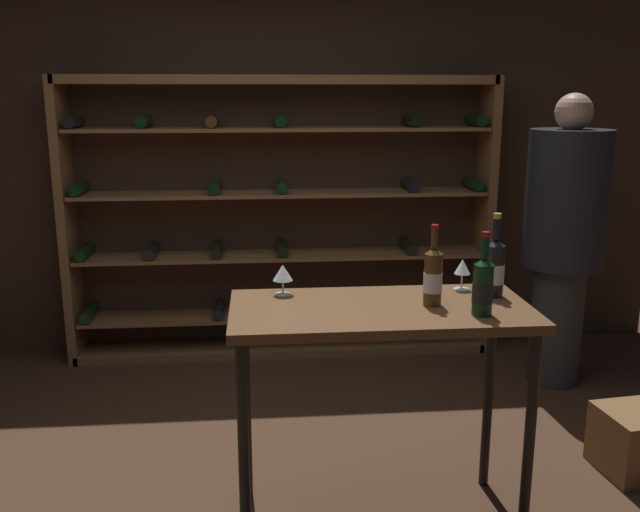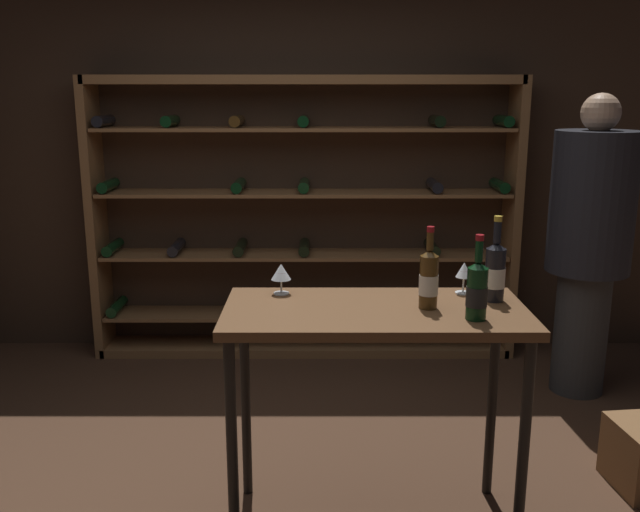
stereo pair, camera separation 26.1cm
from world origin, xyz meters
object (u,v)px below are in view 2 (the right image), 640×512
wine_bottle_red_label (494,271)px  wine_bottle_green_slim (476,290)px  wine_bottle_black_capsule (428,279)px  wine_rack (302,220)px  person_bystander_red_print (588,235)px  wine_glass_stemmed_right (463,272)px  wine_glass_stemmed_center (280,273)px  tasting_table (374,336)px

wine_bottle_red_label → wine_bottle_green_slim: (-0.13, -0.24, -0.01)m
wine_bottle_green_slim → wine_bottle_black_capsule: bearing=139.1°
wine_bottle_black_capsule → wine_bottle_green_slim: 0.22m
wine_rack → wine_bottle_red_label: size_ratio=8.26×
wine_rack → wine_bottle_green_slim: 2.33m
person_bystander_red_print → wine_bottle_red_label: size_ratio=5.12×
wine_bottle_black_capsule → wine_glass_stemmed_right: (0.19, 0.21, -0.03)m
wine_glass_stemmed_center → wine_bottle_green_slim: bearing=-24.0°
tasting_table → wine_glass_stemmed_center: (-0.39, 0.20, 0.21)m
tasting_table → wine_glass_stemmed_right: bearing=27.4°
wine_bottle_red_label → wine_glass_stemmed_center: bearing=173.7°
tasting_table → wine_bottle_black_capsule: wine_bottle_black_capsule is taller
tasting_table → wine_bottle_red_label: size_ratio=3.42×
person_bystander_red_print → wine_bottle_green_slim: bearing=86.6°
person_bystander_red_print → wine_bottle_green_slim: size_ratio=5.55×
wine_glass_stemmed_right → wine_bottle_green_slim: bearing=-93.7°
wine_bottle_green_slim → wine_glass_stemmed_center: size_ratio=2.48×
wine_glass_stemmed_right → person_bystander_red_print: bearing=49.8°
wine_bottle_black_capsule → wine_bottle_red_label: wine_bottle_red_label is taller
person_bystander_red_print → wine_glass_stemmed_center: bearing=64.0°
wine_bottle_black_capsule → wine_glass_stemmed_center: (-0.61, 0.20, -0.03)m
wine_rack → wine_glass_stemmed_right: bearing=-68.4°
wine_bottle_black_capsule → wine_bottle_green_slim: size_ratio=1.01×
wine_bottle_black_capsule → wine_rack: bearing=104.9°
wine_glass_stemmed_center → wine_bottle_black_capsule: bearing=-18.4°
person_bystander_red_print → wine_bottle_red_label: person_bystander_red_print is taller
wine_bottle_black_capsule → wine_glass_stemmed_center: size_ratio=2.51×
wine_rack → wine_glass_stemmed_right: (0.74, -1.87, 0.12)m
wine_bottle_black_capsule → wine_glass_stemmed_right: bearing=48.3°
person_bystander_red_print → wine_glass_stemmed_right: 1.56m
person_bystander_red_print → wine_bottle_red_label: (-0.90, -1.30, 0.11)m
wine_bottle_green_slim → wine_glass_stemmed_center: (-0.77, 0.34, -0.02)m
wine_glass_stemmed_center → wine_glass_stemmed_right: size_ratio=0.97×
wine_bottle_black_capsule → wine_bottle_red_label: bearing=19.3°
wine_rack → wine_glass_stemmed_center: bearing=-91.6°
person_bystander_red_print → wine_glass_stemmed_center: 2.16m
wine_bottle_green_slim → tasting_table: bearing=159.2°
wine_rack → wine_bottle_green_slim: wine_rack is taller
person_bystander_red_print → wine_glass_stemmed_center: size_ratio=13.79×
wine_rack → person_bystander_red_print: size_ratio=1.61×
person_bystander_red_print → wine_glass_stemmed_center: person_bystander_red_print is taller
person_bystander_red_print → wine_bottle_green_slim: person_bystander_red_print is taller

